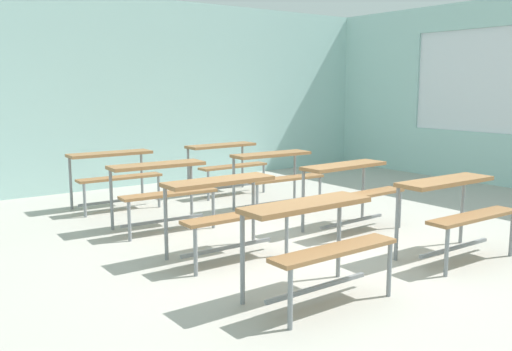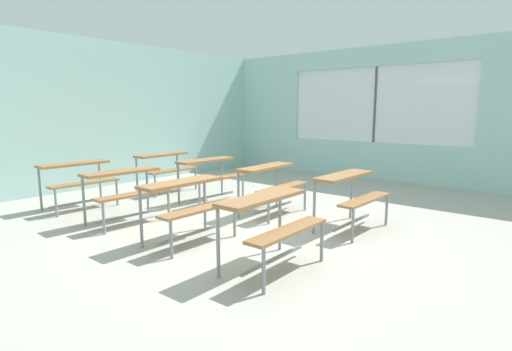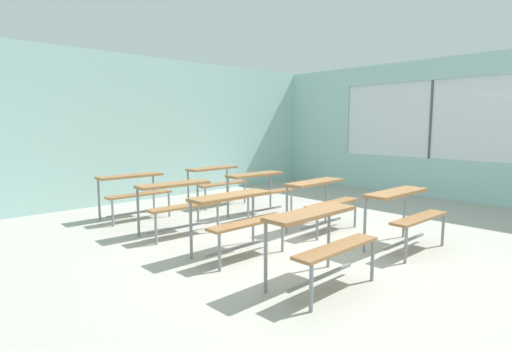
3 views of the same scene
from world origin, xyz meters
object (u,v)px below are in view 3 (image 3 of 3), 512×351
Objects in this scene: desk_bench_r0c1 at (404,206)px; desk_bench_r1c1 at (321,193)px; desk_bench_r2c1 at (259,184)px; desk_bench_r1c0 at (237,210)px; desk_bench_r3c1 at (216,177)px; desk_bench_r3c0 at (133,186)px; desk_bench_r2c0 at (177,196)px; desk_bench_r0c0 at (320,231)px.

desk_bench_r0c1 is 1.31m from desk_bench_r1c1.
desk_bench_r1c1 is at bearing -86.10° from desk_bench_r2c1.
desk_bench_r1c0 and desk_bench_r3c1 have the same top height.
desk_bench_r3c0 is (-1.76, 3.95, 0.00)m from desk_bench_r0c1.
desk_bench_r2c0 is (-1.74, 2.60, 0.00)m from desk_bench_r0c1.
desk_bench_r1c1 is at bearing -55.73° from desk_bench_r3c0.
desk_bench_r3c0 is at bearing 120.88° from desk_bench_r1c1.
desk_bench_r2c0 is (0.02, 2.61, 0.00)m from desk_bench_r0c0.
desk_bench_r1c1 is at bearing 36.78° from desk_bench_r0c0.
desk_bench_r3c0 is at bearing 114.96° from desk_bench_r0c1.
desk_bench_r0c1 and desk_bench_r3c0 have the same top height.
desk_bench_r0c0 is at bearing -144.95° from desk_bench_r1c1.
desk_bench_r3c0 is (-0.02, 1.35, 0.00)m from desk_bench_r2c0.
desk_bench_r2c1 is at bearing -93.74° from desk_bench_r3c1.
desk_bench_r1c0 is 3.17m from desk_bench_r3c1.
desk_bench_r0c1 is at bearing -91.23° from desk_bench_r3c1.
desk_bench_r0c0 is at bearing -120.17° from desk_bench_r2c1.
desk_bench_r0c1 is 1.00× the size of desk_bench_r3c0.
desk_bench_r0c0 is 2.61m from desk_bench_r2c0.
desk_bench_r2c0 and desk_bench_r3c1 have the same top height.
desk_bench_r2c1 is at bearing -36.82° from desk_bench_r3c0.
desk_bench_r0c0 is 0.98× the size of desk_bench_r2c0.
desk_bench_r3c1 is at bearing 0.70° from desk_bench_r3c0.
desk_bench_r1c1 is 1.00× the size of desk_bench_r2c0.
desk_bench_r0c1 and desk_bench_r3c1 have the same top height.
desk_bench_r3c0 is (-0.03, 2.67, 0.00)m from desk_bench_r1c0.
desk_bench_r1c1 and desk_bench_r2c0 have the same top height.
desk_bench_r3c0 is at bearing 144.60° from desk_bench_r2c1.
desk_bench_r1c1 is 1.32m from desk_bench_r2c1.
desk_bench_r1c0 is at bearing 178.71° from desk_bench_r1c1.
desk_bench_r1c0 is at bearing 88.32° from desk_bench_r0c0.
desk_bench_r0c0 and desk_bench_r2c0 have the same top height.
desk_bench_r1c0 and desk_bench_r2c1 have the same top height.
desk_bench_r1c0 is at bearing -124.25° from desk_bench_r3c1.
desk_bench_r1c0 is (0.02, 1.29, 0.00)m from desk_bench_r0c0.
desk_bench_r3c1 is (1.72, 2.66, 0.00)m from desk_bench_r1c0.
desk_bench_r0c1 is 0.99× the size of desk_bench_r1c1.
desk_bench_r1c0 is 2.15m from desk_bench_r2c1.
desk_bench_r2c0 is 1.68m from desk_bench_r2c1.
desk_bench_r0c0 and desk_bench_r1c1 have the same top height.
desk_bench_r0c1 and desk_bench_r2c0 have the same top height.
desk_bench_r1c1 is at bearing -91.84° from desk_bench_r3c1.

